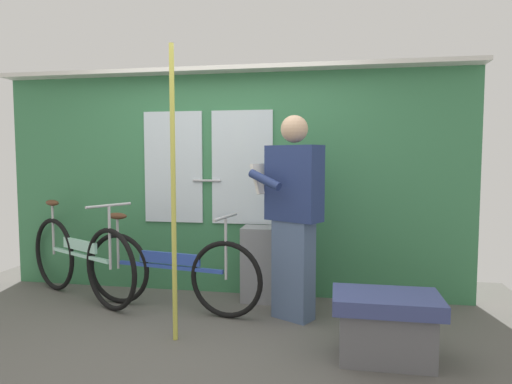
{
  "coord_description": "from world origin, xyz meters",
  "views": [
    {
      "loc": [
        1.05,
        -3.2,
        1.35
      ],
      "look_at": [
        0.39,
        0.53,
        1.06
      ],
      "focal_mm": 31.63,
      "sensor_mm": 36.0,
      "label": 1
    }
  ],
  "objects": [
    {
      "name": "ground_plane",
      "position": [
        0.0,
        0.0,
        -0.02
      ],
      "size": [
        5.64,
        3.87,
        0.04
      ],
      "primitive_type": "cube",
      "color": "#56544F"
    },
    {
      "name": "train_door_wall",
      "position": [
        -0.01,
        1.13,
        1.15
      ],
      "size": [
        4.64,
        0.28,
        2.19
      ],
      "color": "#387A4C",
      "rests_on": "ground_plane"
    },
    {
      "name": "bicycle_near_door",
      "position": [
        -0.39,
        0.5,
        0.35
      ],
      "size": [
        1.72,
        0.49,
        0.87
      ],
      "rotation": [
        0.0,
        0.0,
        -0.18
      ],
      "color": "black",
      "rests_on": "ground_plane"
    },
    {
      "name": "bicycle_leaning_behind",
      "position": [
        -1.33,
        0.65,
        0.39
      ],
      "size": [
        1.54,
        0.86,
        0.94
      ],
      "rotation": [
        0.0,
        0.0,
        -0.5
      ],
      "color": "black",
      "rests_on": "ground_plane"
    },
    {
      "name": "passenger_reading_newspaper",
      "position": [
        0.7,
        0.49,
        0.89
      ],
      "size": [
        0.63,
        0.58,
        1.69
      ],
      "rotation": [
        0.0,
        0.0,
        2.63
      ],
      "color": "slate",
      "rests_on": "ground_plane"
    },
    {
      "name": "trash_bin_by_wall",
      "position": [
        0.38,
        0.91,
        0.35
      ],
      "size": [
        0.37,
        0.28,
        0.7
      ],
      "primitive_type": "cube",
      "color": "gray",
      "rests_on": "ground_plane"
    },
    {
      "name": "handrail_pole",
      "position": [
        -0.11,
        -0.1,
        1.08
      ],
      "size": [
        0.04,
        0.04,
        2.15
      ],
      "primitive_type": "cylinder",
      "color": "#C6C14C",
      "rests_on": "ground_plane"
    },
    {
      "name": "bench_seat_corner",
      "position": [
        1.39,
        -0.19,
        0.24
      ],
      "size": [
        0.7,
        0.44,
        0.45
      ],
      "color": "#3D477F",
      "rests_on": "ground_plane"
    }
  ]
}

